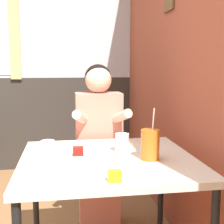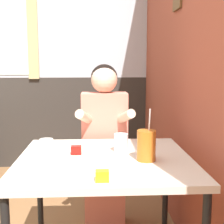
% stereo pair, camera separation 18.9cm
% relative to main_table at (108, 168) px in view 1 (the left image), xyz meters
% --- Properties ---
extents(brick_wall_right, '(0.08, 4.37, 2.70)m').
position_rel_main_table_xyz_m(brick_wall_right, '(0.60, 0.90, 0.69)').
color(brick_wall_right, brown).
rests_on(brick_wall_right, ground_plane).
extents(back_wall, '(5.98, 0.09, 2.70)m').
position_rel_main_table_xyz_m(back_wall, '(-0.94, 2.11, 0.69)').
color(back_wall, silver).
rests_on(back_wall, ground_plane).
extents(main_table, '(0.97, 0.89, 0.73)m').
position_rel_main_table_xyz_m(main_table, '(0.00, 0.00, 0.00)').
color(main_table, beige).
rests_on(main_table, ground_plane).
extents(person_seated, '(0.42, 0.40, 1.25)m').
position_rel_main_table_xyz_m(person_seated, '(0.02, 0.61, -0.01)').
color(person_seated, '#EA7F6B').
rests_on(person_seated, ground_plane).
extents(cocktail_pitcher, '(0.10, 0.10, 0.29)m').
position_rel_main_table_xyz_m(cocktail_pitcher, '(0.22, -0.07, 0.15)').
color(cocktail_pitcher, '#C6661E').
rests_on(cocktail_pitcher, main_table).
extents(glass_near_pitcher, '(0.08, 0.08, 0.11)m').
position_rel_main_table_xyz_m(glass_near_pitcher, '(0.10, 0.11, 0.12)').
color(glass_near_pitcher, silver).
rests_on(glass_near_pitcher, main_table).
extents(glass_center, '(0.08, 0.08, 0.09)m').
position_rel_main_table_xyz_m(glass_center, '(-0.33, 0.07, 0.11)').
color(glass_center, silver).
rests_on(glass_center, main_table).
extents(condiment_ketchup, '(0.06, 0.04, 0.05)m').
position_rel_main_table_xyz_m(condiment_ketchup, '(-0.16, 0.07, 0.09)').
color(condiment_ketchup, '#B7140F').
rests_on(condiment_ketchup, main_table).
extents(condiment_mustard, '(0.06, 0.04, 0.05)m').
position_rel_main_table_xyz_m(condiment_mustard, '(-0.02, -0.37, 0.09)').
color(condiment_mustard, yellow).
rests_on(condiment_mustard, main_table).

